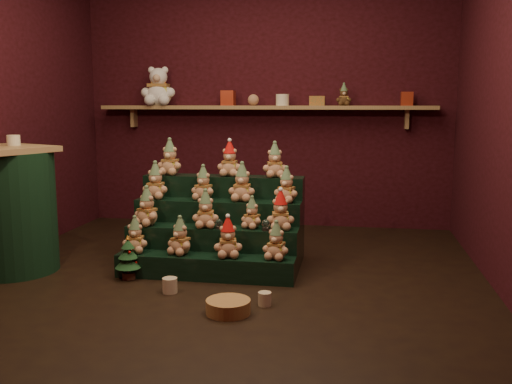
% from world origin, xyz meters
% --- Properties ---
extents(ground, '(4.00, 4.00, 0.00)m').
position_xyz_m(ground, '(0.00, 0.00, 0.00)').
color(ground, black).
rests_on(ground, ground).
extents(back_wall, '(4.00, 0.10, 2.80)m').
position_xyz_m(back_wall, '(0.00, 2.05, 1.40)').
color(back_wall, black).
rests_on(back_wall, ground).
extents(front_wall, '(4.00, 0.10, 2.80)m').
position_xyz_m(front_wall, '(0.00, -2.05, 1.40)').
color(front_wall, black).
rests_on(front_wall, ground).
extents(back_shelf, '(3.60, 0.26, 0.24)m').
position_xyz_m(back_shelf, '(0.00, 1.87, 1.29)').
color(back_shelf, '#A17B50').
rests_on(back_shelf, ground).
extents(riser_tier_front, '(1.40, 0.22, 0.18)m').
position_xyz_m(riser_tier_front, '(-0.15, -0.09, 0.09)').
color(riser_tier_front, black).
rests_on(riser_tier_front, ground).
extents(riser_tier_midfront, '(1.40, 0.22, 0.36)m').
position_xyz_m(riser_tier_midfront, '(-0.15, 0.13, 0.18)').
color(riser_tier_midfront, black).
rests_on(riser_tier_midfront, ground).
extents(riser_tier_midback, '(1.40, 0.22, 0.54)m').
position_xyz_m(riser_tier_midback, '(-0.15, 0.35, 0.27)').
color(riser_tier_midback, black).
rests_on(riser_tier_midback, ground).
extents(riser_tier_back, '(1.40, 0.22, 0.72)m').
position_xyz_m(riser_tier_back, '(-0.15, 0.57, 0.36)').
color(riser_tier_back, black).
rests_on(riser_tier_back, ground).
extents(teddy_0, '(0.22, 0.20, 0.28)m').
position_xyz_m(teddy_0, '(-0.72, -0.07, 0.32)').
color(teddy_0, tan).
rests_on(teddy_0, riser_tier_front).
extents(teddy_1, '(0.27, 0.25, 0.29)m').
position_xyz_m(teddy_1, '(-0.35, -0.07, 0.33)').
color(teddy_1, tan).
rests_on(teddy_1, riser_tier_front).
extents(teddy_2, '(0.26, 0.24, 0.31)m').
position_xyz_m(teddy_2, '(0.03, -0.09, 0.33)').
color(teddy_2, tan).
rests_on(teddy_2, riser_tier_front).
extents(teddy_3, '(0.23, 0.22, 0.28)m').
position_xyz_m(teddy_3, '(0.41, -0.09, 0.32)').
color(teddy_3, tan).
rests_on(teddy_3, riser_tier_front).
extents(teddy_4, '(0.28, 0.27, 0.31)m').
position_xyz_m(teddy_4, '(-0.68, 0.12, 0.51)').
color(teddy_4, tan).
rests_on(teddy_4, riser_tier_midfront).
extents(teddy_5, '(0.24, 0.22, 0.30)m').
position_xyz_m(teddy_5, '(-0.19, 0.12, 0.51)').
color(teddy_5, tan).
rests_on(teddy_5, riser_tier_midfront).
extents(teddy_6, '(0.22, 0.21, 0.25)m').
position_xyz_m(teddy_6, '(0.18, 0.15, 0.48)').
color(teddy_6, tan).
rests_on(teddy_6, riser_tier_midfront).
extents(teddy_7, '(0.25, 0.23, 0.30)m').
position_xyz_m(teddy_7, '(0.41, 0.14, 0.51)').
color(teddy_7, tan).
rests_on(teddy_7, riser_tier_midfront).
extents(teddy_8, '(0.22, 0.20, 0.31)m').
position_xyz_m(teddy_8, '(-0.69, 0.36, 0.69)').
color(teddy_8, tan).
rests_on(teddy_8, riser_tier_midback).
extents(teddy_9, '(0.24, 0.22, 0.28)m').
position_xyz_m(teddy_9, '(-0.28, 0.37, 0.68)').
color(teddy_9, tan).
rests_on(teddy_9, riser_tier_midback).
extents(teddy_10, '(0.22, 0.20, 0.31)m').
position_xyz_m(teddy_10, '(0.06, 0.37, 0.70)').
color(teddy_10, tan).
rests_on(teddy_10, riser_tier_midback).
extents(teddy_11, '(0.24, 0.23, 0.28)m').
position_xyz_m(teddy_11, '(0.43, 0.37, 0.68)').
color(teddy_11, tan).
rests_on(teddy_11, riser_tier_midback).
extents(teddy_12, '(0.24, 0.22, 0.31)m').
position_xyz_m(teddy_12, '(-0.63, 0.57, 0.87)').
color(teddy_12, tan).
rests_on(teddy_12, riser_tier_back).
extents(teddy_13, '(0.21, 0.19, 0.30)m').
position_xyz_m(teddy_13, '(-0.09, 0.58, 0.87)').
color(teddy_13, tan).
rests_on(teddy_13, riser_tier_back).
extents(teddy_14, '(0.25, 0.23, 0.29)m').
position_xyz_m(teddy_14, '(0.30, 0.57, 0.87)').
color(teddy_14, tan).
rests_on(teddy_14, riser_tier_back).
extents(snow_globe_a, '(0.06, 0.06, 0.08)m').
position_xyz_m(snow_globe_a, '(-0.39, 0.07, 0.40)').
color(snow_globe_a, black).
rests_on(snow_globe_a, riser_tier_midfront).
extents(snow_globe_b, '(0.06, 0.06, 0.08)m').
position_xyz_m(snow_globe_b, '(-0.07, 0.07, 0.40)').
color(snow_globe_b, black).
rests_on(snow_globe_b, riser_tier_midfront).
extents(snow_globe_c, '(0.07, 0.07, 0.09)m').
position_xyz_m(snow_globe_c, '(0.30, 0.07, 0.41)').
color(snow_globe_c, black).
rests_on(snow_globe_c, riser_tier_midfront).
extents(side_table, '(0.82, 0.77, 1.01)m').
position_xyz_m(side_table, '(-1.73, -0.15, 0.50)').
color(side_table, '#A17B50').
rests_on(side_table, ground).
extents(table_ornament, '(0.10, 0.10, 0.08)m').
position_xyz_m(table_ornament, '(-1.73, -0.05, 1.05)').
color(table_ornament, '#ECE4C2').
rests_on(table_ornament, side_table).
extents(mini_christmas_tree, '(0.20, 0.20, 0.35)m').
position_xyz_m(mini_christmas_tree, '(-0.73, -0.20, 0.17)').
color(mini_christmas_tree, '#422417').
rests_on(mini_christmas_tree, ground).
extents(mug_left, '(0.11, 0.11, 0.11)m').
position_xyz_m(mug_left, '(-0.31, -0.46, 0.05)').
color(mug_left, beige).
rests_on(mug_left, ground).
extents(mug_right, '(0.09, 0.09, 0.09)m').
position_xyz_m(mug_right, '(0.40, -0.60, 0.05)').
color(mug_right, beige).
rests_on(mug_right, ground).
extents(wicker_basket, '(0.35, 0.35, 0.09)m').
position_xyz_m(wicker_basket, '(0.19, -0.79, 0.05)').
color(wicker_basket, '#A97944').
rests_on(wicker_basket, ground).
extents(white_bear, '(0.41, 0.38, 0.53)m').
position_xyz_m(white_bear, '(-1.16, 1.84, 1.58)').
color(white_bear, white).
rests_on(white_bear, back_shelf).
extents(brown_bear, '(0.18, 0.16, 0.22)m').
position_xyz_m(brown_bear, '(0.85, 1.84, 1.43)').
color(brown_bear, '#51351B').
rests_on(brown_bear, back_shelf).
extents(gift_tin_red_a, '(0.14, 0.14, 0.16)m').
position_xyz_m(gift_tin_red_a, '(-0.39, 1.85, 1.40)').
color(gift_tin_red_a, '#9F2F18').
rests_on(gift_tin_red_a, back_shelf).
extents(gift_tin_cream, '(0.14, 0.14, 0.12)m').
position_xyz_m(gift_tin_cream, '(0.20, 1.85, 1.38)').
color(gift_tin_cream, '#ECE4C2').
rests_on(gift_tin_cream, back_shelf).
extents(gift_tin_red_b, '(0.12, 0.12, 0.14)m').
position_xyz_m(gift_tin_red_b, '(1.48, 1.85, 1.39)').
color(gift_tin_red_b, '#9F2F18').
rests_on(gift_tin_red_b, back_shelf).
extents(shelf_plush_ball, '(0.12, 0.12, 0.12)m').
position_xyz_m(shelf_plush_ball, '(-0.11, 1.85, 1.38)').
color(shelf_plush_ball, tan).
rests_on(shelf_plush_ball, back_shelf).
extents(scarf_gift_box, '(0.16, 0.10, 0.10)m').
position_xyz_m(scarf_gift_box, '(0.57, 1.85, 1.37)').
color(scarf_gift_box, '#D2571D').
rests_on(scarf_gift_box, back_shelf).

